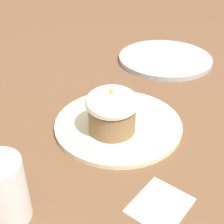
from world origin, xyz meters
TOP-DOWN VIEW (x-y plane):
  - ground_plane at (0.00, 0.00)m, footprint 4.00×4.00m
  - dessert_plate at (0.00, 0.00)m, footprint 0.27×0.27m
  - carrot_cake at (0.03, -0.01)m, footprint 0.11×0.11m
  - spoon at (-0.03, 0.00)m, footprint 0.12×0.06m
  - coffee_cup at (0.27, -0.10)m, footprint 0.10×0.07m
  - side_plate at (-0.36, 0.05)m, footprint 0.28×0.28m
  - paper_napkin at (0.19, 0.11)m, footprint 0.11×0.11m

SIDE VIEW (x-z plane):
  - ground_plane at x=0.00m, z-range 0.00..0.00m
  - paper_napkin at x=0.19m, z-range 0.00..0.00m
  - dessert_plate at x=0.00m, z-range 0.00..0.01m
  - side_plate at x=-0.36m, z-range 0.00..0.01m
  - spoon at x=-0.03m, z-range 0.01..0.02m
  - coffee_cup at x=0.27m, z-range 0.00..0.10m
  - carrot_cake at x=0.03m, z-range 0.01..0.10m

